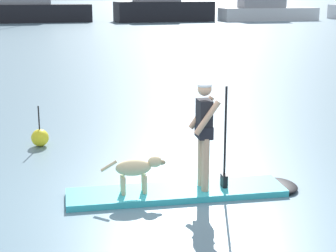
# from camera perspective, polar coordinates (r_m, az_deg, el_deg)

# --- Properties ---
(ground_plane) EXTENTS (400.00, 400.00, 0.00)m
(ground_plane) POSITION_cam_1_polar(r_m,az_deg,el_deg) (8.72, 0.92, -7.33)
(ground_plane) COLOR slate
(paddleboard) EXTENTS (3.80, 0.95, 0.10)m
(paddleboard) POSITION_cam_1_polar(r_m,az_deg,el_deg) (8.75, 2.41, -6.92)
(paddleboard) COLOR #33B2BF
(paddleboard) RESTS_ON ground_plane
(person_paddler) EXTENTS (0.61, 0.49, 1.73)m
(person_paddler) POSITION_cam_1_polar(r_m,az_deg,el_deg) (8.48, 3.92, -0.14)
(person_paddler) COLOR tan
(person_paddler) RESTS_ON paddleboard
(dog) EXTENTS (1.02, 0.25, 0.58)m
(dog) POSITION_cam_1_polar(r_m,az_deg,el_deg) (8.45, -3.34, -4.51)
(dog) COLOR #CCB78C
(dog) RESTS_ON paddleboard
(moored_boat_starboard) EXTENTS (12.42, 5.09, 10.68)m
(moored_boat_starboard) POSITION_cam_1_polar(r_m,az_deg,el_deg) (60.06, -14.32, 12.00)
(moored_boat_starboard) COLOR black
(moored_boat_starboard) RESTS_ON ground_plane
(moored_boat_far_port) EXTENTS (10.93, 5.05, 4.55)m
(moored_boat_far_port) POSITION_cam_1_polar(r_m,az_deg,el_deg) (59.93, -0.61, 12.40)
(moored_boat_far_port) COLOR black
(moored_boat_far_port) RESTS_ON ground_plane
(moored_boat_outer) EXTENTS (11.21, 4.18, 4.46)m
(moored_boat_outer) POSITION_cam_1_polar(r_m,az_deg,el_deg) (62.76, 10.30, 12.18)
(moored_boat_outer) COLOR silver
(moored_boat_outer) RESTS_ON ground_plane
(marker_buoy) EXTENTS (0.37, 0.37, 0.87)m
(marker_buoy) POSITION_cam_1_polar(r_m,az_deg,el_deg) (11.68, -13.35, -1.20)
(marker_buoy) COLOR yellow
(marker_buoy) RESTS_ON ground_plane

